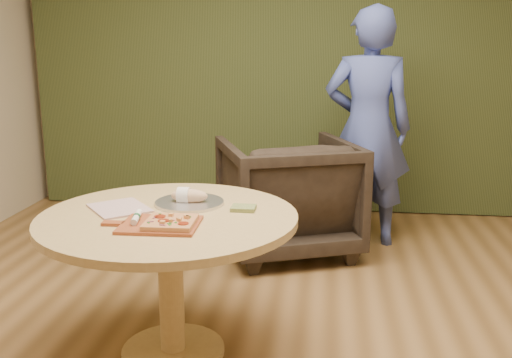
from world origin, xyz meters
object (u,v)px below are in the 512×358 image
Objects in this scene: pizza_paddle at (158,225)px; person_standing at (368,128)px; cutlery_roll at (137,217)px; serving_tray at (190,203)px; pedestal_table at (169,242)px; flatbread_pizza at (171,222)px; bread_roll at (188,196)px; armchair at (287,190)px.

person_standing is at bearing 60.88° from pizza_paddle.
person_standing reaches higher than pizza_paddle.
cutlery_roll is 0.11× the size of person_standing.
serving_tray reaches higher than pizza_paddle.
pedestal_table is at bearing 89.42° from pizza_paddle.
bread_roll is (-0.02, 0.39, 0.02)m from flatbread_pizza.
bread_roll is at bearing 55.27° from cutlery_roll.
cutlery_roll reaches higher than pedestal_table.
person_standing reaches higher than cutlery_roll.
pedestal_table is at bearing -105.00° from bread_roll.
pedestal_table is 0.25m from serving_tray.
person_standing is (1.07, 2.06, 0.16)m from pizza_paddle.
armchair reaches higher than cutlery_roll.
armchair is (0.48, 1.57, -0.13)m from pedestal_table.
serving_tray is at bearing 52.23° from armchair.
flatbread_pizza is 2.31m from person_standing.
person_standing is (1.07, 1.87, 0.31)m from pedestal_table.
flatbread_pizza is 0.64× the size of serving_tray.
pizza_paddle is at bearing 167.91° from flatbread_pizza.
person_standing is at bearing 64.13° from flatbread_pizza.
pedestal_table is at bearing 52.16° from armchair.
armchair is at bearing 76.97° from flatbread_pizza.
person_standing is at bearing 49.52° from cutlery_roll.
serving_tray is at bearing 54.07° from cutlery_roll.
pizza_paddle is 2.33m from person_standing.
person_standing reaches higher than serving_tray.
armchair is (0.58, 1.72, -0.30)m from cutlery_roll.
bread_roll reaches higher than pedestal_table.
flatbread_pizza is 0.39m from bread_roll.
cutlery_roll is (-0.17, 0.05, 0.00)m from flatbread_pizza.
serving_tray is 1.97m from person_standing.
armchair is 0.52× the size of person_standing.
armchair reaches higher than bread_roll.
pizza_paddle is at bearing -27.07° from cutlery_roll.
flatbread_pizza is 1.84m from armchair.
flatbread_pizza is (0.06, -0.01, 0.02)m from pizza_paddle.
armchair is (0.47, 1.76, -0.27)m from pizza_paddle.
cutlery_roll is 0.38m from bread_roll.
person_standing is at bearing 58.89° from serving_tray.
pizza_paddle is 1.26× the size of serving_tray.
bread_roll is 0.20× the size of armchair.
serving_tray is at bearing 72.55° from pedestal_table.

